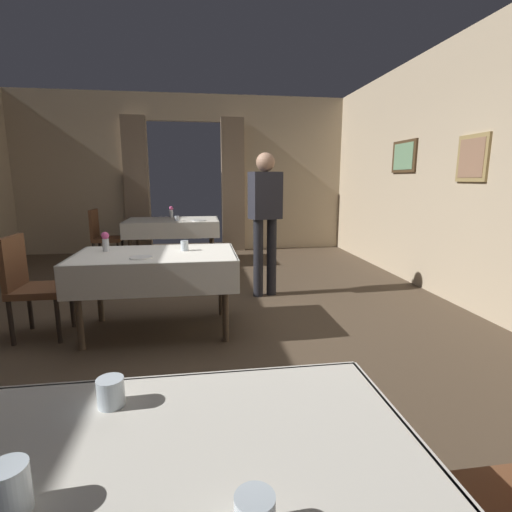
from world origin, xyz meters
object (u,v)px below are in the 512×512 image
object	(u,v)px
dining_table_far	(173,224)
glass_far_c	(177,218)
chair_far_left	(102,234)
dining_table_mid	(156,263)
flower_vase_far	(171,211)
flower_vase_mid	(105,241)
person_waiter_by_doorway	(265,213)
glass_near_a	(9,489)
glass_mid_b	(185,246)
glass_near_c	(111,392)
plate_far_b	(199,220)
plate_mid_c	(141,258)
chair_mid_left	(30,282)

from	to	relation	value
dining_table_far	glass_far_c	size ratio (longest dim) A/B	18.34
dining_table_far	chair_far_left	distance (m)	1.16
dining_table_mid	flower_vase_far	world-z (taller)	flower_vase_far
flower_vase_far	flower_vase_mid	bearing A→B (deg)	-96.79
person_waiter_by_doorway	chair_far_left	bearing A→B (deg)	138.82
glass_near_a	glass_mid_b	size ratio (longest dim) A/B	1.08
flower_vase_far	dining_table_far	bearing A→B (deg)	-83.68
flower_vase_far	glass_far_c	bearing A→B (deg)	-78.07
glass_near_a	glass_far_c	world-z (taller)	glass_near_a
glass_near_c	glass_far_c	xyz separation A→B (m)	(-0.09, 5.22, -0.00)
chair_far_left	glass_far_c	size ratio (longest dim) A/B	11.14
plate_far_b	glass_far_c	xyz separation A→B (m)	(-0.35, 0.00, 0.04)
glass_near_a	plate_far_b	world-z (taller)	glass_near_a
chair_far_left	glass_mid_b	bearing A→B (deg)	-63.84
dining_table_far	chair_far_left	xyz separation A→B (m)	(-1.15, 0.01, -0.15)
chair_far_left	plate_far_b	size ratio (longest dim) A/B	4.01
dining_table_mid	glass_near_a	xyz separation A→B (m)	(0.01, -2.81, 0.15)
chair_far_left	glass_far_c	world-z (taller)	chair_far_left
chair_far_left	flower_vase_mid	world-z (taller)	flower_vase_mid
dining_table_far	glass_near_c	world-z (taller)	glass_near_c
dining_table_mid	plate_mid_c	xyz separation A→B (m)	(-0.10, -0.22, 0.10)
chair_far_left	glass_near_a	xyz separation A→B (m)	(1.21, -5.87, 0.29)
plate_far_b	glass_near_c	bearing A→B (deg)	-92.84
glass_mid_b	flower_vase_far	xyz separation A→B (m)	(-0.35, 3.30, 0.06)
dining_table_far	chair_mid_left	xyz separation A→B (m)	(-1.06, -3.02, -0.15)
dining_table_mid	glass_near_c	distance (m)	2.46
glass_near_c	glass_mid_b	world-z (taller)	glass_mid_b
chair_far_left	glass_near_a	bearing A→B (deg)	-78.33
dining_table_mid	chair_far_left	bearing A→B (deg)	111.44
dining_table_far	plate_far_b	bearing A→B (deg)	-32.29
chair_mid_left	flower_vase_far	world-z (taller)	flower_vase_far
glass_mid_b	glass_near_c	bearing A→B (deg)	-92.85
glass_near_c	glass_mid_b	size ratio (longest dim) A/B	0.89
glass_far_c	flower_vase_far	bearing A→B (deg)	101.93
plate_far_b	glass_mid_b	bearing A→B (deg)	-92.83
flower_vase_mid	glass_mid_b	size ratio (longest dim) A/B	1.91
dining_table_far	plate_far_b	size ratio (longest dim) A/B	6.60
glass_mid_b	dining_table_mid	bearing A→B (deg)	-161.68
chair_far_left	glass_mid_b	world-z (taller)	chair_far_left
glass_mid_b	glass_far_c	size ratio (longest dim) A/B	1.15
plate_mid_c	person_waiter_by_doorway	bearing A→B (deg)	42.84
glass_near_c	plate_far_b	xyz separation A→B (m)	(0.26, 5.22, -0.04)
plate_mid_c	plate_far_b	size ratio (longest dim) A/B	0.83
chair_mid_left	plate_mid_c	xyz separation A→B (m)	(1.01, -0.24, 0.24)
dining_table_far	plate_mid_c	size ratio (longest dim) A/B	7.99
glass_mid_b	person_waiter_by_doorway	world-z (taller)	person_waiter_by_doorway
flower_vase_far	plate_far_b	bearing A→B (deg)	-52.28
glass_near_c	plate_mid_c	world-z (taller)	glass_near_c
plate_mid_c	chair_far_left	bearing A→B (deg)	108.55
dining_table_mid	plate_far_b	bearing A→B (deg)	81.94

